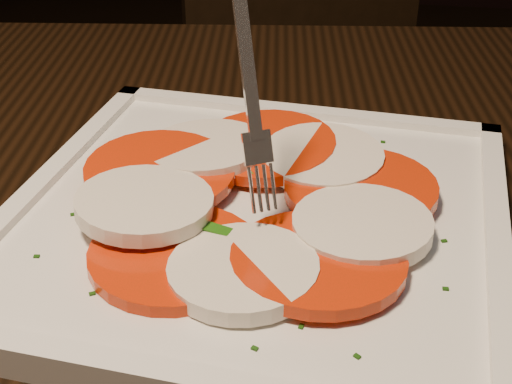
# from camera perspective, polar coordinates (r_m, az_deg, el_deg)

# --- Properties ---
(table) EXTENTS (1.30, 0.95, 0.75)m
(table) POSITION_cam_1_polar(r_m,az_deg,el_deg) (0.56, -1.90, -9.85)
(table) COLOR black
(table) RESTS_ON ground
(chair) EXTENTS (0.55, 0.55, 0.93)m
(chair) POSITION_cam_1_polar(r_m,az_deg,el_deg) (1.23, 5.04, 8.09)
(chair) COLOR black
(chair) RESTS_ON ground
(plate) EXTENTS (0.35, 0.35, 0.01)m
(plate) POSITION_cam_1_polar(r_m,az_deg,el_deg) (0.47, 0.00, -2.32)
(plate) COLOR white
(plate) RESTS_ON table
(caprese_salad) EXTENTS (0.25, 0.25, 0.03)m
(caprese_salad) POSITION_cam_1_polar(r_m,az_deg,el_deg) (0.47, -0.02, -0.53)
(caprese_salad) COLOR red
(caprese_salad) RESTS_ON plate
(fork) EXTENTS (0.05, 0.06, 0.15)m
(fork) POSITION_cam_1_polar(r_m,az_deg,el_deg) (0.43, -0.91, 9.41)
(fork) COLOR white
(fork) RESTS_ON caprese_salad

